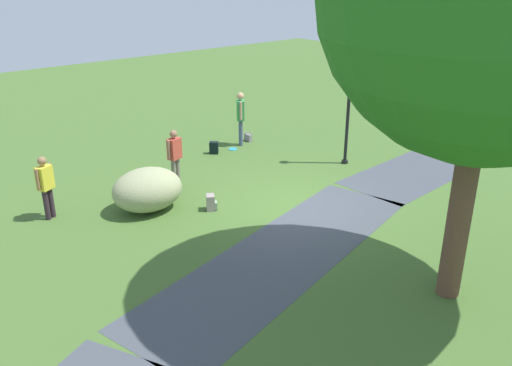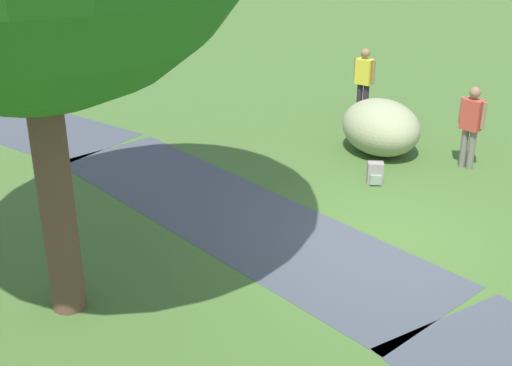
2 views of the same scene
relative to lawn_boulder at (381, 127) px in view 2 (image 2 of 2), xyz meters
The scene contains 6 objects.
ground_plane 3.73m from the lawn_boulder, 142.44° to the left, with size 48.00×48.00×0.00m, color #42622A.
footpath_segment_mid 4.04m from the lawn_boulder, 105.01° to the left, with size 8.29×3.96×0.01m.
lawn_boulder is the anchor object (origin of this frame).
man_near_boulder 2.39m from the lawn_boulder, 28.50° to the right, with size 0.47×0.38×1.58m.
passerby_on_path 1.75m from the lawn_boulder, 146.23° to the right, with size 0.50×0.33×1.59m.
backpack_by_boulder 1.61m from the lawn_boulder, 138.89° to the left, with size 0.35×0.34×0.40m.
Camera 2 is at (-7.11, 6.13, 5.00)m, focal length 47.90 mm.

